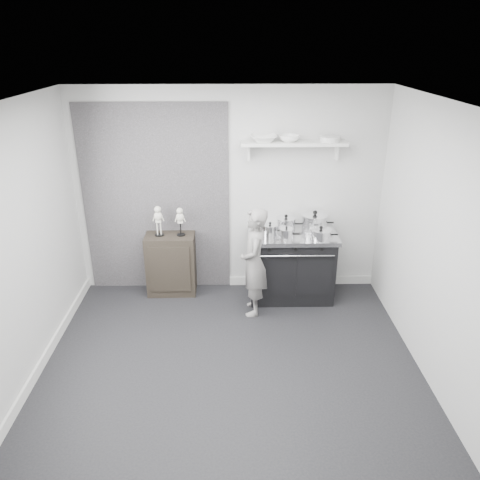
{
  "coord_description": "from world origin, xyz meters",
  "views": [
    {
      "loc": [
        0.02,
        -4.03,
        3.2
      ],
      "look_at": [
        0.13,
        0.95,
        1.04
      ],
      "focal_mm": 35.0,
      "sensor_mm": 36.0,
      "label": 1
    }
  ],
  "objects": [
    {
      "name": "ground",
      "position": [
        0.0,
        0.0,
        0.0
      ],
      "size": [
        4.0,
        4.0,
        0.0
      ],
      "primitive_type": "plane",
      "color": "black",
      "rests_on": "ground"
    },
    {
      "name": "room_shell",
      "position": [
        -0.09,
        0.15,
        1.64
      ],
      "size": [
        4.02,
        3.62,
        2.71
      ],
      "color": "#BABAB7",
      "rests_on": "ground"
    },
    {
      "name": "wall_shelf",
      "position": [
        0.8,
        1.68,
        2.01
      ],
      "size": [
        1.3,
        0.26,
        0.24
      ],
      "color": "silver",
      "rests_on": "room_shell"
    },
    {
      "name": "stove",
      "position": [
        0.81,
        1.48,
        0.46
      ],
      "size": [
        1.13,
        0.71,
        0.91
      ],
      "color": "black",
      "rests_on": "ground"
    },
    {
      "name": "side_cabinet",
      "position": [
        -0.78,
        1.61,
        0.42
      ],
      "size": [
        0.64,
        0.38,
        0.84
      ],
      "primitive_type": "cube",
      "color": "black",
      "rests_on": "ground"
    },
    {
      "name": "child",
      "position": [
        0.3,
        1.08,
        0.69
      ],
      "size": [
        0.35,
        0.52,
        1.38
      ],
      "primitive_type": "imported",
      "rotation": [
        0.0,
        0.0,
        -1.62
      ],
      "color": "gray",
      "rests_on": "ground"
    },
    {
      "name": "pot_front_left",
      "position": [
        0.51,
        1.4,
        0.98
      ],
      "size": [
        0.29,
        0.2,
        0.18
      ],
      "color": "silver",
      "rests_on": "stove"
    },
    {
      "name": "pot_back_left",
      "position": [
        0.74,
        1.63,
        0.99
      ],
      "size": [
        0.34,
        0.26,
        0.2
      ],
      "color": "silver",
      "rests_on": "stove"
    },
    {
      "name": "pot_back_right",
      "position": [
        1.1,
        1.59,
        1.01
      ],
      "size": [
        0.42,
        0.33,
        0.26
      ],
      "color": "silver",
      "rests_on": "stove"
    },
    {
      "name": "pot_front_right",
      "position": [
        1.13,
        1.28,
        0.98
      ],
      "size": [
        0.35,
        0.26,
        0.18
      ],
      "color": "silver",
      "rests_on": "stove"
    },
    {
      "name": "pot_front_center",
      "position": [
        0.71,
        1.29,
        0.98
      ],
      "size": [
        0.26,
        0.17,
        0.17
      ],
      "color": "silver",
      "rests_on": "stove"
    },
    {
      "name": "skeleton_full",
      "position": [
        -0.91,
        1.61,
        1.07
      ],
      "size": [
        0.13,
        0.08,
        0.46
      ],
      "primitive_type": null,
      "color": "beige",
      "rests_on": "side_cabinet"
    },
    {
      "name": "skeleton_torso",
      "position": [
        -0.63,
        1.61,
        1.05
      ],
      "size": [
        0.12,
        0.08,
        0.43
      ],
      "primitive_type": null,
      "color": "beige",
      "rests_on": "side_cabinet"
    },
    {
      "name": "bowl_large",
      "position": [
        0.43,
        1.67,
        2.08
      ],
      "size": [
        0.33,
        0.33,
        0.08
      ],
      "primitive_type": "imported",
      "color": "white",
      "rests_on": "wall_shelf"
    },
    {
      "name": "bowl_small",
      "position": [
        0.74,
        1.67,
        2.08
      ],
      "size": [
        0.25,
        0.25,
        0.08
      ],
      "primitive_type": "imported",
      "color": "white",
      "rests_on": "wall_shelf"
    },
    {
      "name": "plate_stack",
      "position": [
        1.24,
        1.67,
        2.07
      ],
      "size": [
        0.24,
        0.24,
        0.06
      ],
      "primitive_type": "cylinder",
      "color": "silver",
      "rests_on": "wall_shelf"
    }
  ]
}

